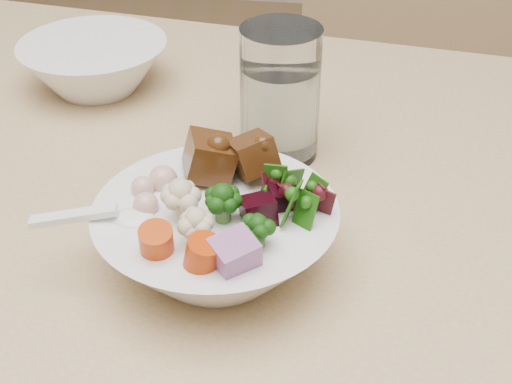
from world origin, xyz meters
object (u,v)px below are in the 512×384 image
Objects in this scene: dining_table at (381,382)px; water_glass at (280,99)px; chair_far at (398,164)px; food_bowl at (219,232)px; side_bowl at (95,66)px.

water_glass reaches higher than dining_table.
dining_table is 2.22× the size of chair_far.
dining_table is 0.82m from chair_far.
food_bowl is (-0.14, 0.03, 0.12)m from dining_table.
chair_far is (0.05, 0.77, -0.27)m from dining_table.
dining_table is at bearing -12.50° from food_bowl.
water_glass reaches higher than chair_far.
chair_far is 4.43× the size of food_bowl.
dining_table is 0.49m from side_bowl.
chair_far is at bearing 75.45° from food_bowl.
water_glass reaches higher than food_bowl.
chair_far is 0.72m from water_glass.
side_bowl reaches higher than dining_table.
side_bowl is (-0.40, -0.45, 0.38)m from chair_far.
dining_table is at bearing -61.47° from water_glass.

